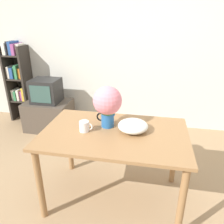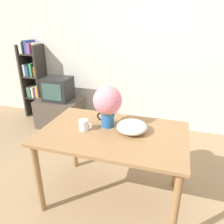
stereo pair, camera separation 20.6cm
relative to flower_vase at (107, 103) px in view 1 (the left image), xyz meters
The scene contains 9 objects.
ground_plane 1.06m from the flower_vase, 53.40° to the right, with size 12.00×12.00×0.00m, color #9E7F5B.
wall_back 1.76m from the flower_vase, 83.98° to the left, with size 8.00×0.05×2.60m.
table 0.37m from the flower_vase, 50.35° to the right, with size 1.34×0.85×0.78m.
flower_vase is the anchor object (origin of this frame).
coffee_mug 0.30m from the flower_vase, 143.39° to the right, with size 0.13×0.09×0.10m.
white_bowl 0.32m from the flower_vase, 11.85° to the right, with size 0.28×0.28×0.11m.
tv_stand 1.95m from the flower_vase, 135.81° to the left, with size 0.72×0.54×0.48m.
tv_set 1.82m from the flower_vase, 135.87° to the left, with size 0.43×0.39×0.38m.
bookshelf 2.49m from the flower_vase, 141.35° to the left, with size 0.37×0.33×1.40m.
Camera 1 is at (0.22, -1.61, 1.74)m, focal length 35.00 mm.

